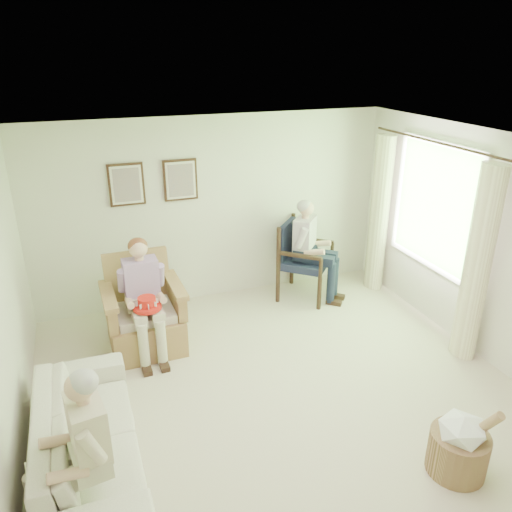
% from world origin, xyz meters
% --- Properties ---
extents(floor, '(5.50, 5.50, 0.00)m').
position_xyz_m(floor, '(0.00, 0.00, 0.00)').
color(floor, beige).
rests_on(floor, ground).
extents(back_wall, '(5.00, 0.04, 2.60)m').
position_xyz_m(back_wall, '(0.00, 2.75, 1.30)').
color(back_wall, silver).
rests_on(back_wall, ground).
extents(right_wall, '(0.04, 5.50, 2.60)m').
position_xyz_m(right_wall, '(2.50, 0.00, 1.30)').
color(right_wall, silver).
rests_on(right_wall, ground).
extents(ceiling, '(5.00, 5.50, 0.02)m').
position_xyz_m(ceiling, '(0.00, 0.00, 2.60)').
color(ceiling, white).
rests_on(ceiling, back_wall).
extents(window, '(0.13, 2.50, 1.63)m').
position_xyz_m(window, '(2.46, 1.20, 1.58)').
color(window, '#2D6B23').
rests_on(window, right_wall).
extents(curtain_left, '(0.34, 0.34, 2.30)m').
position_xyz_m(curtain_left, '(2.33, 0.22, 1.15)').
color(curtain_left, '#FCF3C5').
rests_on(curtain_left, ground).
extents(curtain_right, '(0.34, 0.34, 2.30)m').
position_xyz_m(curtain_right, '(2.33, 2.18, 1.15)').
color(curtain_right, '#FCF3C5').
rests_on(curtain_right, ground).
extents(framed_print_left, '(0.45, 0.05, 0.55)m').
position_xyz_m(framed_print_left, '(-1.15, 2.71, 1.78)').
color(framed_print_left, '#382114').
rests_on(framed_print_left, back_wall).
extents(framed_print_right, '(0.45, 0.05, 0.55)m').
position_xyz_m(framed_print_right, '(-0.45, 2.71, 1.78)').
color(framed_print_right, '#382114').
rests_on(framed_print_right, back_wall).
extents(wicker_armchair, '(0.88, 0.88, 1.13)m').
position_xyz_m(wicker_armchair, '(-1.19, 1.71, 0.36)').
color(wicker_armchair, '#A5884E').
rests_on(wicker_armchair, ground).
extents(wood_armchair, '(0.72, 0.67, 1.10)m').
position_xyz_m(wood_armchair, '(1.21, 2.35, 0.60)').
color(wood_armchair, black).
rests_on(wood_armchair, ground).
extents(sofa, '(2.12, 0.83, 0.62)m').
position_xyz_m(sofa, '(-1.95, -0.06, 0.31)').
color(sofa, '#EEE6CE').
rests_on(sofa, ground).
extents(person_wicker, '(0.40, 0.62, 1.39)m').
position_xyz_m(person_wicker, '(-1.19, 1.56, 0.82)').
color(person_wicker, beige).
rests_on(person_wicker, ground).
extents(person_dark, '(0.40, 0.63, 1.44)m').
position_xyz_m(person_dark, '(1.21, 2.17, 0.86)').
color(person_dark, '#171F34').
rests_on(person_dark, ground).
extents(person_sofa, '(0.42, 0.63, 1.28)m').
position_xyz_m(person_sofa, '(-1.95, -0.60, 0.73)').
color(person_sofa, beige).
rests_on(person_sofa, ground).
extents(red_hat, '(0.32, 0.32, 0.14)m').
position_xyz_m(red_hat, '(-1.19, 1.36, 0.74)').
color(red_hat, red).
rests_on(red_hat, person_wicker).
extents(hatbox, '(0.53, 0.53, 0.73)m').
position_xyz_m(hatbox, '(1.02, -1.21, 0.29)').
color(hatbox, '#A47759').
rests_on(hatbox, ground).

